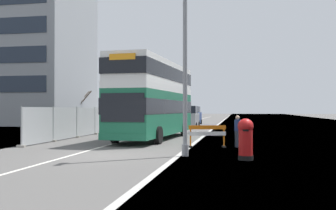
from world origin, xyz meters
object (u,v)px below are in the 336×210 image
(double_decker_bus, at_px, (154,98))
(roadworks_barrier, at_px, (207,133))
(lamppost_foreground, at_px, (185,49))
(car_oncoming_near, at_px, (189,118))
(red_pillar_postbox, at_px, (246,137))
(pedestrian_at_kerb, at_px, (238,131))
(car_receding_mid, at_px, (193,116))

(double_decker_bus, height_order, roadworks_barrier, double_decker_bus)
(lamppost_foreground, xyz_separation_m, car_oncoming_near, (-2.90, 23.96, -3.43))
(lamppost_foreground, bearing_deg, double_decker_bus, 110.40)
(lamppost_foreground, bearing_deg, roadworks_barrier, 80.74)
(roadworks_barrier, height_order, car_oncoming_near, car_oncoming_near)
(red_pillar_postbox, relative_size, car_oncoming_near, 0.38)
(lamppost_foreground, bearing_deg, pedestrian_at_kerb, 62.49)
(double_decker_bus, xyz_separation_m, roadworks_barrier, (3.87, -4.94, -1.95))
(red_pillar_postbox, height_order, pedestrian_at_kerb, pedestrian_at_kerb)
(roadworks_barrier, bearing_deg, red_pillar_postbox, -68.00)
(roadworks_barrier, bearing_deg, car_oncoming_near, 99.92)
(red_pillar_postbox, xyz_separation_m, car_receding_mid, (-5.93, 32.93, 0.19))
(lamppost_foreground, bearing_deg, car_receding_mid, 96.14)
(lamppost_foreground, height_order, pedestrian_at_kerb, lamppost_foreground)
(red_pillar_postbox, bearing_deg, double_decker_bus, 121.03)
(lamppost_foreground, relative_size, pedestrian_at_kerb, 5.77)
(lamppost_foreground, distance_m, roadworks_barrier, 5.39)
(lamppost_foreground, xyz_separation_m, car_receding_mid, (-3.46, 32.16, -3.42))
(red_pillar_postbox, bearing_deg, car_oncoming_near, 102.25)
(pedestrian_at_kerb, bearing_deg, car_oncoming_near, 104.33)
(double_decker_bus, xyz_separation_m, red_pillar_postbox, (5.72, -9.51, -1.79))
(double_decker_bus, bearing_deg, car_oncoming_near, 88.70)
(roadworks_barrier, distance_m, car_oncoming_near, 20.47)
(double_decker_bus, distance_m, car_oncoming_near, 15.31)
(lamppost_foreground, relative_size, car_receding_mid, 2.10)
(pedestrian_at_kerb, bearing_deg, double_decker_bus, 139.67)
(double_decker_bus, xyz_separation_m, lamppost_foreground, (3.25, -8.74, 1.82))
(car_receding_mid, relative_size, pedestrian_at_kerb, 2.75)
(double_decker_bus, relative_size, car_oncoming_near, 2.74)
(double_decker_bus, relative_size, lamppost_foreground, 1.24)
(double_decker_bus, relative_size, roadworks_barrier, 6.11)
(red_pillar_postbox, bearing_deg, car_receding_mid, 100.21)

